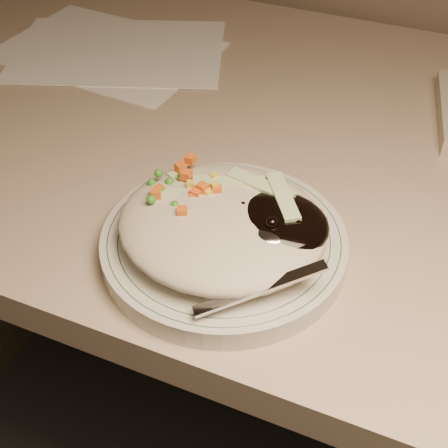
% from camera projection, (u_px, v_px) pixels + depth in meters
% --- Properties ---
extents(desk, '(1.40, 0.70, 0.74)m').
position_uv_depth(desk, '(329.00, 265.00, 0.86)').
color(desk, tan).
rests_on(desk, ground).
extents(plate, '(0.23, 0.23, 0.02)m').
position_uv_depth(plate, '(224.00, 244.00, 0.59)').
color(plate, silver).
rests_on(plate, desk).
extents(plate_rim, '(0.22, 0.22, 0.00)m').
position_uv_depth(plate_rim, '(224.00, 237.00, 0.58)').
color(plate_rim, '#144723').
rests_on(plate_rim, plate).
extents(meal, '(0.20, 0.19, 0.05)m').
position_uv_depth(meal, '(228.00, 221.00, 0.57)').
color(meal, beige).
rests_on(meal, plate).
extents(papers, '(0.35, 0.30, 0.00)m').
position_uv_depth(papers, '(113.00, 50.00, 0.91)').
color(papers, white).
rests_on(papers, desk).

